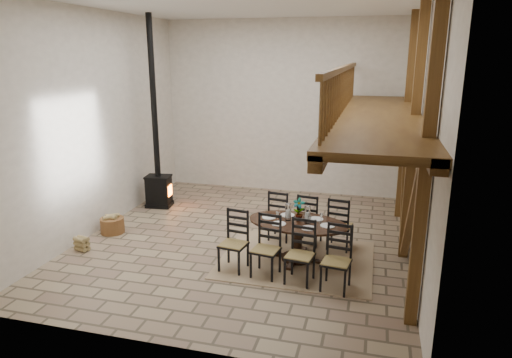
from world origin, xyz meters
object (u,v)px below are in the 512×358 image
(log_basket, at_px, (112,225))
(wood_stove, at_px, (157,166))
(log_stack, at_px, (82,244))
(dining_table, at_px, (296,242))

(log_basket, bearing_deg, wood_stove, 84.61)
(wood_stove, height_order, log_stack, wood_stove)
(dining_table, bearing_deg, wood_stove, 157.28)
(wood_stove, relative_size, log_stack, 14.79)
(log_basket, xyz_separation_m, log_stack, (-0.07, -1.06, -0.04))
(log_basket, bearing_deg, log_stack, -93.90)
(log_stack, bearing_deg, dining_table, 7.81)
(log_basket, relative_size, log_stack, 1.60)
(log_stack, bearing_deg, log_basket, 86.10)
(wood_stove, relative_size, log_basket, 9.23)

